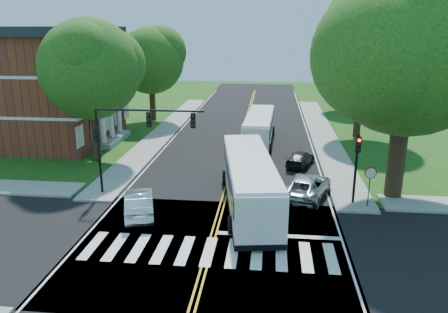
# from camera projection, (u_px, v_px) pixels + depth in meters

# --- Properties ---
(ground) EXTENTS (140.00, 140.00, 0.00)m
(ground) POSITION_uv_depth(u_px,v_px,m) (210.00, 247.00, 22.26)
(ground) COLOR #214511
(ground) RESTS_ON ground
(road) EXTENTS (14.00, 96.00, 0.01)m
(road) POSITION_uv_depth(u_px,v_px,m) (238.00, 151.00, 39.40)
(road) COLOR black
(road) RESTS_ON ground
(cross_road) EXTENTS (60.00, 12.00, 0.01)m
(cross_road) POSITION_uv_depth(u_px,v_px,m) (210.00, 247.00, 22.26)
(cross_road) COLOR black
(cross_road) RESTS_ON ground
(center_line) EXTENTS (0.36, 70.00, 0.01)m
(center_line) POSITION_uv_depth(u_px,v_px,m) (241.00, 140.00, 43.21)
(center_line) COLOR gold
(center_line) RESTS_ON road
(edge_line_w) EXTENTS (0.12, 70.00, 0.01)m
(edge_line_w) POSITION_uv_depth(u_px,v_px,m) (173.00, 138.00, 43.91)
(edge_line_w) COLOR silver
(edge_line_w) RESTS_ON road
(edge_line_e) EXTENTS (0.12, 70.00, 0.01)m
(edge_line_e) POSITION_uv_depth(u_px,v_px,m) (310.00, 142.00, 42.51)
(edge_line_e) COLOR silver
(edge_line_e) RESTS_ON road
(crosswalk) EXTENTS (12.60, 3.00, 0.01)m
(crosswalk) POSITION_uv_depth(u_px,v_px,m) (209.00, 251.00, 21.78)
(crosswalk) COLOR silver
(crosswalk) RESTS_ON road
(stop_bar) EXTENTS (6.60, 0.40, 0.01)m
(stop_bar) POSITION_uv_depth(u_px,v_px,m) (279.00, 236.00, 23.42)
(stop_bar) COLOR silver
(stop_bar) RESTS_ON road
(sidewalk_nw) EXTENTS (2.60, 40.00, 0.15)m
(sidewalk_nw) POSITION_uv_depth(u_px,v_px,m) (166.00, 130.00, 46.91)
(sidewalk_nw) COLOR gray
(sidewalk_nw) RESTS_ON ground
(sidewalk_ne) EXTENTS (2.60, 40.00, 0.15)m
(sidewalk_ne) POSITION_uv_depth(u_px,v_px,m) (323.00, 134.00, 45.20)
(sidewalk_ne) COLOR gray
(sidewalk_ne) RESTS_ON ground
(tree_ne_big) EXTENTS (10.80, 10.80, 14.91)m
(tree_ne_big) POSITION_uv_depth(u_px,v_px,m) (410.00, 47.00, 25.99)
(tree_ne_big) COLOR black
(tree_ne_big) RESTS_ON ground
(tree_west_near) EXTENTS (8.00, 8.00, 11.40)m
(tree_west_near) POSITION_uv_depth(u_px,v_px,m) (90.00, 69.00, 34.63)
(tree_west_near) COLOR black
(tree_west_near) RESTS_ON ground
(tree_west_far) EXTENTS (7.60, 7.60, 10.67)m
(tree_west_far) POSITION_uv_depth(u_px,v_px,m) (151.00, 61.00, 49.97)
(tree_west_far) COLOR black
(tree_west_far) RESTS_ON ground
(tree_east_mid) EXTENTS (8.40, 8.40, 11.93)m
(tree_east_mid) POSITION_uv_depth(u_px,v_px,m) (363.00, 58.00, 41.69)
(tree_east_mid) COLOR black
(tree_east_mid) RESTS_ON ground
(tree_east_far) EXTENTS (7.20, 7.20, 10.34)m
(tree_east_far) POSITION_uv_depth(u_px,v_px,m) (346.00, 58.00, 57.11)
(tree_east_far) COLOR black
(tree_east_far) RESTS_ON ground
(brick_building) EXTENTS (20.00, 13.00, 10.80)m
(brick_building) POSITION_uv_depth(u_px,v_px,m) (13.00, 85.00, 42.02)
(brick_building) COLOR brown
(brick_building) RESTS_ON ground
(signal_nw) EXTENTS (7.15, 0.46, 5.66)m
(signal_nw) POSITION_uv_depth(u_px,v_px,m) (132.00, 132.00, 27.73)
(signal_nw) COLOR black
(signal_nw) RESTS_ON ground
(signal_ne) EXTENTS (0.30, 0.46, 4.40)m
(signal_ne) POSITION_uv_depth(u_px,v_px,m) (357.00, 160.00, 26.70)
(signal_ne) COLOR black
(signal_ne) RESTS_ON ground
(stop_sign) EXTENTS (0.76, 0.08, 2.53)m
(stop_sign) POSITION_uv_depth(u_px,v_px,m) (370.00, 177.00, 26.44)
(stop_sign) COLOR black
(stop_sign) RESTS_ON ground
(bus_lead) EXTENTS (4.45, 12.44, 3.15)m
(bus_lead) POSITION_uv_depth(u_px,v_px,m) (249.00, 181.00, 26.85)
(bus_lead) COLOR white
(bus_lead) RESTS_ON road
(bus_follow) EXTENTS (2.98, 11.01, 2.82)m
(bus_follow) POSITION_uv_depth(u_px,v_px,m) (259.00, 128.00, 41.61)
(bus_follow) COLOR white
(bus_follow) RESTS_ON road
(hatchback) EXTENTS (2.84, 4.82, 1.50)m
(hatchback) POSITION_uv_depth(u_px,v_px,m) (139.00, 203.00, 25.86)
(hatchback) COLOR silver
(hatchback) RESTS_ON road
(suv) EXTENTS (3.95, 5.74, 1.46)m
(suv) POSITION_uv_depth(u_px,v_px,m) (307.00, 186.00, 28.60)
(suv) COLOR #AFB1B6
(suv) RESTS_ON road
(dark_sedan) EXTENTS (2.80, 4.35, 1.17)m
(dark_sedan) POSITION_uv_depth(u_px,v_px,m) (300.00, 158.00, 35.14)
(dark_sedan) COLOR black
(dark_sedan) RESTS_ON road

